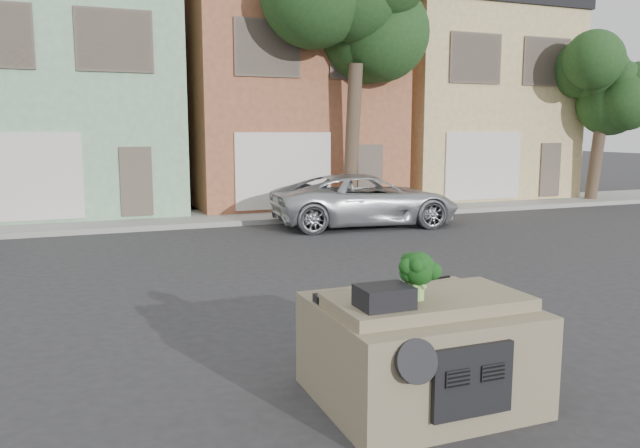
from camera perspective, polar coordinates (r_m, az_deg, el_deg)
ground_plane at (r=9.23m, az=-0.58°, el=-8.54°), size 120.00×120.00×0.00m
sidewalk at (r=19.20m, az=-11.72°, el=0.48°), size 40.00×3.00×0.15m
townhouse_mint at (r=22.79m, az=-22.61°, el=10.58°), size 7.20×8.20×7.55m
townhouse_tan at (r=23.87m, az=-3.97°, el=11.09°), size 7.20×8.20×7.55m
townhouse_beige at (r=27.07m, az=11.64°, el=10.63°), size 7.20×8.20×7.55m
silver_pickup at (r=17.96m, az=4.17°, el=-0.15°), size 5.56×2.96×1.49m
tree_near at (r=19.86m, az=3.00°, el=12.98°), size 4.40×4.00×8.50m
tree_far at (r=25.58m, az=24.10°, el=8.46°), size 3.20×3.00×6.00m
car_dashboard at (r=6.48m, az=9.01°, el=-10.97°), size 2.00×1.80×1.12m
instrument_hump at (r=5.72m, az=5.88°, el=-6.63°), size 0.48×0.38×0.20m
wiper_arm at (r=6.77m, az=9.55°, el=-5.09°), size 0.69×0.15×0.02m
broccoli at (r=5.98m, az=8.97°, el=-4.67°), size 0.44×0.44×0.47m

